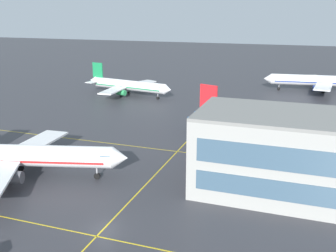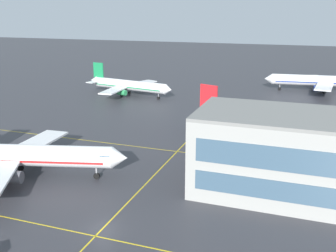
{
  "view_description": "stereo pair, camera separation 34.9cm",
  "coord_description": "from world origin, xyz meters",
  "px_view_note": "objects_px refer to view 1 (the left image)",
  "views": [
    {
      "loc": [
        22.56,
        -39.31,
        26.96
      ],
      "look_at": [
        -3.97,
        36.08,
        3.32
      ],
      "focal_mm": 41.77,
      "sensor_mm": 36.0,
      "label": 1
    },
    {
      "loc": [
        22.89,
        -39.19,
        26.96
      ],
      "look_at": [
        -3.97,
        36.08,
        3.32
      ],
      "focal_mm": 41.77,
      "sensor_mm": 36.0,
      "label": 2
    }
  ],
  "objects_px": {
    "airliner_second_row": "(262,127)",
    "airliner_third_row": "(128,85)",
    "airliner_front_gate": "(20,156)",
    "airliner_far_left_stand": "(319,81)"
  },
  "relations": [
    {
      "from": "airliner_second_row",
      "to": "airliner_third_row",
      "type": "xyz_separation_m",
      "value": [
        -47.22,
        35.01,
        -0.32
      ]
    },
    {
      "from": "airliner_second_row",
      "to": "airliner_far_left_stand",
      "type": "relative_size",
      "value": 0.94
    },
    {
      "from": "airliner_second_row",
      "to": "airliner_front_gate",
      "type": "bearing_deg",
      "value": -139.45
    },
    {
      "from": "airliner_front_gate",
      "to": "airliner_far_left_stand",
      "type": "relative_size",
      "value": 0.97
    },
    {
      "from": "airliner_front_gate",
      "to": "airliner_far_left_stand",
      "type": "bearing_deg",
      "value": 62.75
    },
    {
      "from": "airliner_third_row",
      "to": "airliner_far_left_stand",
      "type": "bearing_deg",
      "value": 24.93
    },
    {
      "from": "airliner_second_row",
      "to": "airliner_third_row",
      "type": "height_order",
      "value": "airliner_second_row"
    },
    {
      "from": "airliner_front_gate",
      "to": "airliner_far_left_stand",
      "type": "xyz_separation_m",
      "value": [
        48.11,
        93.4,
        0.06
      ]
    },
    {
      "from": "airliner_front_gate",
      "to": "airliner_second_row",
      "type": "bearing_deg",
      "value": 40.55
    },
    {
      "from": "airliner_second_row",
      "to": "airliner_third_row",
      "type": "relative_size",
      "value": 1.06
    }
  ]
}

